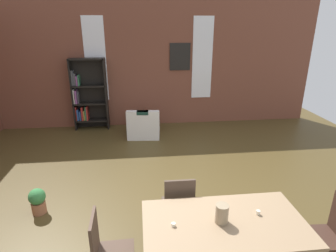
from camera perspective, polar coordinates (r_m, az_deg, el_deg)
name	(u,v)px	position (r m, az deg, el deg)	size (l,w,h in m)	color
ground_plane	(165,209)	(4.48, -0.69, -16.86)	(10.66, 10.66, 0.00)	#4E3F1F
back_wall_brick	(150,65)	(7.69, -3.76, 12.49)	(9.20, 0.12, 3.36)	brown
window_pane_0	(96,60)	(7.68, -14.81, 13.14)	(0.55, 0.02, 2.18)	white
window_pane_1	(202,59)	(7.80, 7.13, 13.73)	(0.55, 0.02, 2.18)	white
dining_table	(224,229)	(3.15, 11.56, -20.20)	(1.70, 0.92, 0.78)	#9B7E5D
vase_on_table	(222,214)	(3.01, 11.12, -17.44)	(0.14, 0.14, 0.21)	#998466
tealight_candle_0	(173,225)	(2.97, 1.14, -19.79)	(0.04, 0.04, 0.04)	silver
tealight_candle_1	(258,213)	(3.26, 18.21, -16.69)	(0.04, 0.04, 0.05)	silver
tealight_candle_2	(219,213)	(3.15, 10.44, -17.39)	(0.04, 0.04, 0.04)	silver
dining_chair_head_right	(329,233)	(3.76, 30.50, -18.62)	(0.42, 0.42, 0.95)	#3F281E
dining_chair_head_left	(107,251)	(3.17, -12.51, -24.07)	(0.41, 0.41, 0.95)	#4F392C
dining_chair_far_left	(178,205)	(3.70, 2.18, -16.09)	(0.40, 0.40, 0.95)	#4A3A2F
bookshelf_tall	(87,95)	(7.71, -16.44, 6.11)	(0.91, 0.29, 1.91)	black
armchair_white	(144,125)	(7.09, -5.04, 0.11)	(0.87, 0.87, 0.75)	silver
potted_plant_by_shelf	(38,200)	(4.72, -25.45, -13.77)	(0.25, 0.25, 0.41)	#9E6042
framed_picture	(180,57)	(7.67, 2.49, 14.17)	(0.56, 0.03, 0.72)	black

